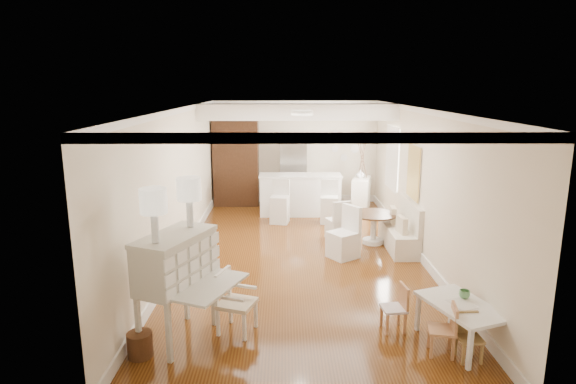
{
  "coord_description": "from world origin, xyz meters",
  "views": [
    {
      "loc": [
        -0.31,
        -8.7,
        3.2
      ],
      "look_at": [
        -0.23,
        0.3,
        1.2
      ],
      "focal_mm": 30.0,
      "sensor_mm": 36.0,
      "label": 1
    }
  ],
  "objects_px": {
    "kids_chair_b": "(394,308)",
    "bar_stool_right": "(329,202)",
    "kids_chair_a": "(442,329)",
    "pantry_cabinet": "(236,163)",
    "wicker_basket": "(140,345)",
    "slip_chair_far": "(338,219)",
    "fridge": "(306,172)",
    "kids_chair_c": "(469,337)",
    "dining_table": "(373,228)",
    "breakfast_counter": "(300,195)",
    "bar_stool_left": "(280,202)",
    "sideboard": "(361,194)",
    "slip_chair_near": "(343,232)",
    "gustavian_armchair": "(237,302)",
    "kids_table": "(460,324)",
    "secretary_bureau": "(177,287)"
  },
  "relations": [
    {
      "from": "wicker_basket",
      "to": "sideboard",
      "type": "bearing_deg",
      "value": 61.58
    },
    {
      "from": "dining_table",
      "to": "bar_stool_right",
      "type": "relative_size",
      "value": 0.92
    },
    {
      "from": "kids_chair_b",
      "to": "dining_table",
      "type": "distance_m",
      "value": 3.64
    },
    {
      "from": "kids_table",
      "to": "sideboard",
      "type": "height_order",
      "value": "sideboard"
    },
    {
      "from": "sideboard",
      "to": "wicker_basket",
      "type": "bearing_deg",
      "value": -102.98
    },
    {
      "from": "gustavian_armchair",
      "to": "breakfast_counter",
      "type": "distance_m",
      "value": 6.03
    },
    {
      "from": "kids_chair_c",
      "to": "wicker_basket",
      "type": "bearing_deg",
      "value": 175.3
    },
    {
      "from": "pantry_cabinet",
      "to": "sideboard",
      "type": "relative_size",
      "value": 2.55
    },
    {
      "from": "kids_chair_b",
      "to": "bar_stool_right",
      "type": "relative_size",
      "value": 0.63
    },
    {
      "from": "breakfast_counter",
      "to": "kids_chair_a",
      "type": "bearing_deg",
      "value": -77.06
    },
    {
      "from": "secretary_bureau",
      "to": "slip_chair_near",
      "type": "bearing_deg",
      "value": 73.74
    },
    {
      "from": "gustavian_armchair",
      "to": "kids_chair_c",
      "type": "xyz_separation_m",
      "value": [
        2.82,
        -0.7,
        -0.13
      ]
    },
    {
      "from": "kids_chair_c",
      "to": "dining_table",
      "type": "xyz_separation_m",
      "value": [
        -0.35,
        4.35,
        0.03
      ]
    },
    {
      "from": "secretary_bureau",
      "to": "kids_chair_c",
      "type": "bearing_deg",
      "value": 14.98
    },
    {
      "from": "kids_table",
      "to": "breakfast_counter",
      "type": "bearing_deg",
      "value": 105.96
    },
    {
      "from": "wicker_basket",
      "to": "sideboard",
      "type": "distance_m",
      "value": 7.88
    },
    {
      "from": "kids_chair_b",
      "to": "bar_stool_right",
      "type": "xyz_separation_m",
      "value": [
        -0.38,
        5.15,
        0.19
      ]
    },
    {
      "from": "kids_chair_a",
      "to": "breakfast_counter",
      "type": "relative_size",
      "value": 0.32
    },
    {
      "from": "kids_chair_a",
      "to": "kids_chair_b",
      "type": "relative_size",
      "value": 1.02
    },
    {
      "from": "kids_chair_b",
      "to": "gustavian_armchair",
      "type": "bearing_deg",
      "value": -96.11
    },
    {
      "from": "slip_chair_far",
      "to": "pantry_cabinet",
      "type": "height_order",
      "value": "pantry_cabinet"
    },
    {
      "from": "dining_table",
      "to": "pantry_cabinet",
      "type": "height_order",
      "value": "pantry_cabinet"
    },
    {
      "from": "kids_chair_b",
      "to": "kids_chair_c",
      "type": "height_order",
      "value": "kids_chair_b"
    },
    {
      "from": "slip_chair_far",
      "to": "bar_stool_left",
      "type": "distance_m",
      "value": 1.76
    },
    {
      "from": "secretary_bureau",
      "to": "wicker_basket",
      "type": "relative_size",
      "value": 4.66
    },
    {
      "from": "kids_chair_b",
      "to": "pantry_cabinet",
      "type": "relative_size",
      "value": 0.28
    },
    {
      "from": "slip_chair_far",
      "to": "fridge",
      "type": "relative_size",
      "value": 0.48
    },
    {
      "from": "kids_table",
      "to": "dining_table",
      "type": "xyz_separation_m",
      "value": [
        -0.36,
        4.0,
        0.04
      ]
    },
    {
      "from": "bar_stool_right",
      "to": "fridge",
      "type": "bearing_deg",
      "value": 109.9
    },
    {
      "from": "wicker_basket",
      "to": "breakfast_counter",
      "type": "xyz_separation_m",
      "value": [
        2.15,
        6.53,
        0.36
      ]
    },
    {
      "from": "slip_chair_near",
      "to": "bar_stool_left",
      "type": "xyz_separation_m",
      "value": [
        -1.22,
        2.38,
        0.02
      ]
    },
    {
      "from": "gustavian_armchair",
      "to": "bar_stool_left",
      "type": "bearing_deg",
      "value": 13.68
    },
    {
      "from": "kids_chair_c",
      "to": "slip_chair_near",
      "type": "distance_m",
      "value": 3.68
    },
    {
      "from": "pantry_cabinet",
      "to": "kids_chair_a",
      "type": "bearing_deg",
      "value": -67.16
    },
    {
      "from": "bar_stool_left",
      "to": "pantry_cabinet",
      "type": "height_order",
      "value": "pantry_cabinet"
    },
    {
      "from": "kids_table",
      "to": "kids_chair_a",
      "type": "relative_size",
      "value": 1.68
    },
    {
      "from": "kids_chair_a",
      "to": "kids_chair_b",
      "type": "distance_m",
      "value": 0.74
    },
    {
      "from": "wicker_basket",
      "to": "kids_chair_a",
      "type": "xyz_separation_m",
      "value": [
        3.64,
        0.02,
        0.17
      ]
    },
    {
      "from": "kids_table",
      "to": "breakfast_counter",
      "type": "height_order",
      "value": "breakfast_counter"
    },
    {
      "from": "slip_chair_far",
      "to": "pantry_cabinet",
      "type": "distance_m",
      "value": 3.98
    },
    {
      "from": "kids_chair_c",
      "to": "dining_table",
      "type": "distance_m",
      "value": 4.36
    },
    {
      "from": "kids_chair_b",
      "to": "breakfast_counter",
      "type": "bearing_deg",
      "value": -176.75
    },
    {
      "from": "secretary_bureau",
      "to": "sideboard",
      "type": "bearing_deg",
      "value": 85.98
    },
    {
      "from": "fridge",
      "to": "bar_stool_right",
      "type": "bearing_deg",
      "value": -75.68
    },
    {
      "from": "kids_chair_b",
      "to": "sideboard",
      "type": "bearing_deg",
      "value": 168.17
    },
    {
      "from": "kids_chair_a",
      "to": "pantry_cabinet",
      "type": "distance_m",
      "value": 8.28
    },
    {
      "from": "wicker_basket",
      "to": "bar_stool_right",
      "type": "distance_m",
      "value": 6.43
    },
    {
      "from": "wicker_basket",
      "to": "bar_stool_left",
      "type": "height_order",
      "value": "bar_stool_left"
    },
    {
      "from": "slip_chair_far",
      "to": "bar_stool_left",
      "type": "bearing_deg",
      "value": -65.81
    },
    {
      "from": "dining_table",
      "to": "pantry_cabinet",
      "type": "distance_m",
      "value": 4.68
    }
  ]
}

